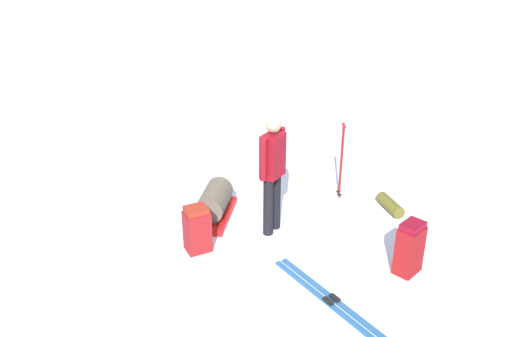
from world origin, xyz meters
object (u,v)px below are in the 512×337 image
Objects in this scene: backpack_large_dark at (410,248)px; gear_sled at (215,204)px; skier_standing at (272,169)px; ski_poles_planted_near at (342,157)px; backpack_bright at (197,229)px; sleeping_mat_rolled at (390,205)px; ski_pair_near at (331,301)px.

backpack_large_dark reaches higher than gear_sled.
ski_poles_planted_near is at bearing -30.60° from skier_standing.
backpack_bright is 2.61m from ski_poles_planted_near.
skier_standing is 2.08m from sleeping_mat_rolled.
ski_poles_planted_near is at bearing -37.75° from backpack_bright.
gear_sled is at bearing 53.35° from ski_pair_near.
skier_standing is at bearing -47.53° from backpack_bright.
ski_poles_planted_near is (2.04, -1.58, 0.37)m from backpack_bright.
skier_standing is 1.55× the size of gear_sled.
skier_standing is 2.44× the size of backpack_large_dark.
gear_sled is (1.45, 1.95, 0.21)m from ski_pair_near.
sleeping_mat_rolled is (1.54, 0.29, -0.25)m from backpack_large_dark.
sleeping_mat_rolled is (1.80, -2.38, -0.22)m from backpack_bright.
sleeping_mat_rolled is at bearing -52.88° from backpack_bright.
skier_standing is at bearing -97.93° from gear_sled.
ski_poles_planted_near reaches higher than sleeping_mat_rolled.
ski_pair_near is (-1.33, -1.05, -0.94)m from skier_standing.
ski_pair_near is 2.51× the size of backpack_bright.
sleeping_mat_rolled is at bearing -69.26° from gear_sled.
ski_pair_near is 1.98m from backpack_bright.
skier_standing reaches higher than ski_pair_near.
skier_standing is at bearing 124.00° from sleeping_mat_rolled.
ski_pair_near is at bearing -141.53° from skier_standing.
ski_pair_near is 1.46× the size of gear_sled.
ski_poles_planted_near is (1.78, 1.09, 0.34)m from backpack_large_dark.
ski_poles_planted_near is 2.23× the size of sleeping_mat_rolled.
sleeping_mat_rolled is at bearing 10.74° from backpack_large_dark.
skier_standing is 1.28m from backpack_bright.
backpack_large_dark is at bearing -102.36° from gear_sled.
backpack_bright is (-0.75, 0.81, -0.64)m from skier_standing.
backpack_large_dark is 0.63× the size of gear_sled.
skier_standing is 1.06× the size of ski_pair_near.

